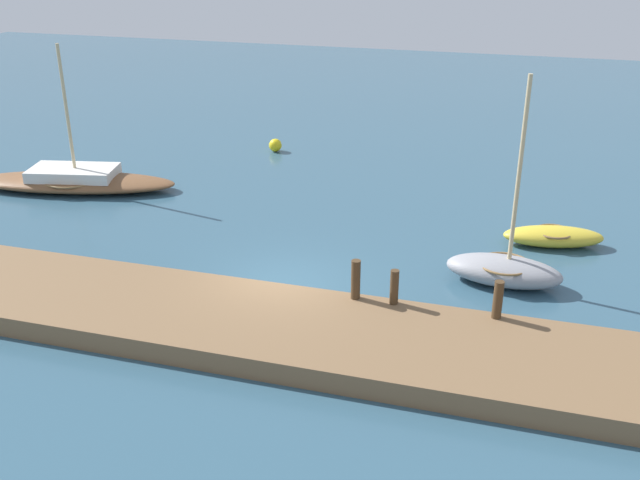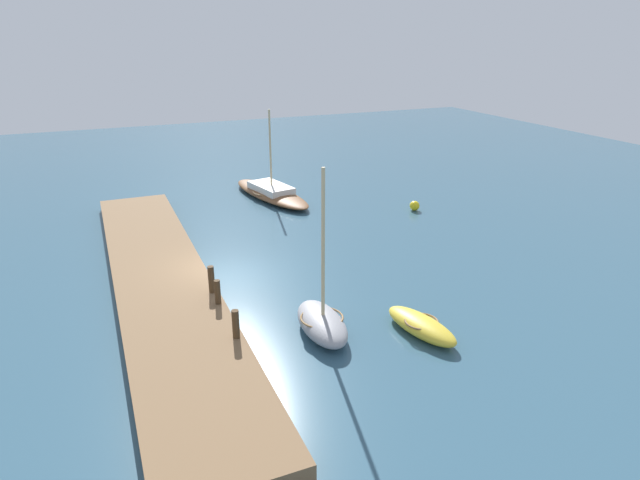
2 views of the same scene
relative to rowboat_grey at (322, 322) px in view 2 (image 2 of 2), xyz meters
name	(u,v)px [view 2 (image 2 of 2)]	position (x,y,z in m)	size (l,w,h in m)	color
ground_plane	(226,277)	(-5.85, -1.96, -0.47)	(84.00, 84.00, 0.00)	#33566B
dock_platform	(162,282)	(-5.85, -4.59, -0.19)	(23.89, 3.68, 0.55)	brown
rowboat_grey	(322,322)	(0.00, 0.00, 0.00)	(3.32, 1.65, 5.92)	#939399
sailboat_brown	(271,192)	(-16.26, 3.52, -0.10)	(8.14, 3.80, 5.48)	brown
dinghy_yellow	(421,326)	(1.36, 3.16, -0.15)	(3.27, 1.71, 0.63)	gold
mooring_post_west	(211,279)	(-3.57, -3.00, 0.61)	(0.24, 0.24, 1.06)	#47331E
mooring_post_mid_west	(218,292)	(-2.57, -3.00, 0.54)	(0.22, 0.22, 0.93)	#47331E
mooring_post_mid_east	(236,324)	(-0.03, -3.00, 0.57)	(0.24, 0.24, 0.98)	#47331E
marker_buoy	(415,206)	(-10.54, 10.43, -0.18)	(0.57, 0.57, 0.57)	yellow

